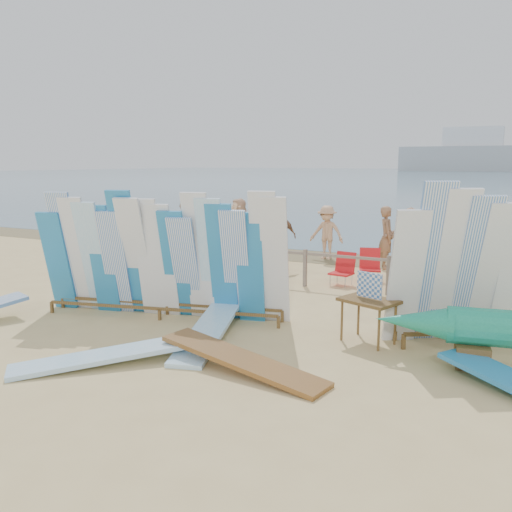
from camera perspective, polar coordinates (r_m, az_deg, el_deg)
The scene contains 23 objects.
ground at distance 10.51m, azimuth -0.86°, elevation -6.49°, with size 160.00×160.00×0.00m, color #D9BD7D.
ocean at distance 137.07m, azimuth 24.76°, elevation 7.71°, with size 320.00×240.00×0.02m, color slate.
wet_sand_strip at distance 17.07m, azimuth 10.30°, elevation -0.29°, with size 40.00×2.60×0.01m, color olive.
distant_ship at distance 189.71m, azimuth 21.77°, elevation 9.86°, with size 45.00×8.00×14.00m.
fence at distance 13.04m, azimuth 5.19°, elevation -0.47°, with size 12.08×0.08×0.90m.
main_surfboard_rack at distance 10.43m, azimuth -9.82°, elevation -0.51°, with size 4.91×1.73×2.47m.
side_surfboard_rack at distance 9.36m, azimuth 20.73°, elevation -1.61°, with size 2.31×1.69×2.68m.
vendor_table at distance 9.19m, azimuth 11.74°, elevation -6.55°, with size 1.06×0.90×1.19m.
flat_board_a at distance 9.27m, azimuth -5.08°, elevation -8.79°, with size 0.56×2.70×0.07m, color #96CEF1.
flat_board_b at distance 8.51m, azimuth -15.58°, elevation -10.87°, with size 0.56×2.70×0.07m, color #96CEF1.
flat_board_c at distance 7.95m, azimuth -1.47°, elevation -12.00°, with size 0.56×2.70×0.07m, color brown.
beach_chair_left at distance 13.34m, azimuth 9.03°, elevation -2.07°, with size 0.58×0.60×0.80m.
beach_chair_right at distance 13.94m, azimuth 11.88°, elevation -1.62°, with size 0.65×0.66×0.82m.
stroller at distance 13.00m, azimuth 17.31°, elevation -1.83°, with size 0.77×0.91×1.06m.
beachgoer_2 at distance 14.84m, azimuth -1.42°, elevation 1.40°, with size 0.76×0.36×1.56m, color beige.
beachgoer_7 at distance 15.57m, azimuth 13.57°, elevation 1.90°, with size 0.64×0.35×1.76m, color #8C6042.
beachgoer_4 at distance 15.06m, azimuth 2.13°, elevation 2.13°, with size 1.10×0.47×1.87m, color #8C6042.
beachgoer_extra_1 at distance 17.89m, azimuth -7.55°, elevation 3.06°, with size 1.02×0.44×1.74m, color #8C6042.
beachgoer_3 at distance 16.80m, azimuth 7.46°, elevation 2.47°, with size 1.07×0.44×1.65m, color tan.
beachgoer_6 at distance 13.38m, azimuth 18.05°, elevation 0.63°, with size 0.91×0.43×1.85m, color tan.
beachgoer_1 at distance 15.90m, azimuth -1.35°, elevation 2.04°, with size 0.58×0.32×1.60m, color #8C6042.
beachgoer_11 at distance 18.09m, azimuth -1.80°, elevation 3.29°, with size 1.65×0.54×1.78m, color beige.
beachgoer_5 at distance 15.68m, azimuth 15.91°, elevation 1.80°, with size 1.60×0.52×1.73m, color beige.
Camera 1 is at (4.64, -8.96, 2.96)m, focal length 38.00 mm.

